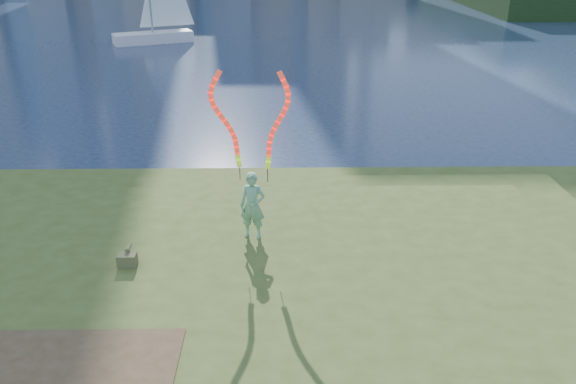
{
  "coord_description": "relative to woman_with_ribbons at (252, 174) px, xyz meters",
  "views": [
    {
      "loc": [
        0.96,
        -9.14,
        6.71
      ],
      "look_at": [
        1.12,
        1.0,
        2.03
      ],
      "focal_mm": 35.0,
      "sensor_mm": 36.0,
      "label": 1
    }
  ],
  "objects": [
    {
      "name": "woman_with_ribbons",
      "position": [
        0.0,
        0.0,
        0.0
      ],
      "size": [
        1.95,
        0.52,
        3.87
      ],
      "rotation": [
        0.0,
        0.0,
        -0.2
      ],
      "color": "#18752B",
      "rests_on": "grassy_knoll"
    },
    {
      "name": "sailboat",
      "position": [
        -7.68,
        28.43,
        -0.81
      ],
      "size": [
        5.43,
        3.57,
        8.36
      ],
      "rotation": [
        0.0,
        0.0,
        0.41
      ],
      "color": "silver",
      "rests_on": "ground"
    },
    {
      "name": "ground",
      "position": [
        -0.39,
        -1.44,
        -2.25
      ],
      "size": [
        320.0,
        320.0,
        0.0
      ],
      "primitive_type": "plane",
      "color": "#192640",
      "rests_on": "ground"
    },
    {
      "name": "grassy_knoll",
      "position": [
        -0.39,
        -3.73,
        -1.91
      ],
      "size": [
        20.0,
        18.0,
        0.8
      ],
      "color": "#3B4C1B",
      "rests_on": "ground"
    },
    {
      "name": "canvas_bag",
      "position": [
        -2.42,
        -1.15,
        -1.31
      ],
      "size": [
        0.36,
        0.41,
        0.34
      ],
      "rotation": [
        0.0,
        0.0,
        0.01
      ],
      "color": "#463F26",
      "rests_on": "grassy_knoll"
    }
  ]
}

